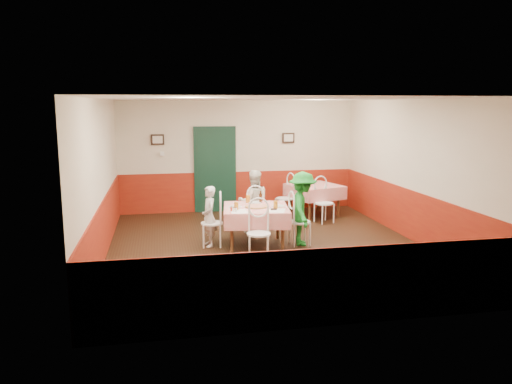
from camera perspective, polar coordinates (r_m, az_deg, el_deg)
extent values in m
plane|color=black|center=(9.60, 1.27, -6.35)|extent=(7.00, 7.00, 0.00)
plane|color=white|center=(9.21, 1.34, 10.61)|extent=(7.00, 7.00, 0.00)
cube|color=beige|center=(12.72, -2.05, 4.12)|extent=(6.00, 0.10, 2.80)
cube|color=beige|center=(5.98, 8.45, -2.68)|extent=(6.00, 0.10, 2.80)
cube|color=beige|center=(9.15, -17.38, 1.37)|extent=(0.10, 7.00, 2.80)
cube|color=beige|center=(10.36, 17.76, 2.30)|extent=(0.10, 7.00, 2.80)
cube|color=maroon|center=(12.83, -2.02, 0.11)|extent=(6.00, 0.03, 1.00)
cube|color=maroon|center=(6.25, 8.19, -10.72)|extent=(6.00, 0.03, 1.00)
cube|color=maroon|center=(9.32, -17.00, -4.11)|extent=(0.03, 7.00, 1.00)
cube|color=maroon|center=(10.50, 17.43, -2.57)|extent=(0.03, 7.00, 1.00)
cube|color=black|center=(12.63, -4.70, 2.45)|extent=(0.96, 0.06, 2.10)
cube|color=black|center=(12.48, -11.19, 5.90)|extent=(0.32, 0.03, 0.26)
cube|color=black|center=(12.90, 3.72, 6.19)|extent=(0.32, 0.03, 0.26)
cube|color=white|center=(12.51, -10.67, 4.31)|extent=(0.10, 0.03, 0.10)
cube|color=red|center=(9.65, 0.00, -3.95)|extent=(1.37, 1.37, 0.77)
cube|color=red|center=(12.31, 6.68, -0.97)|extent=(1.40, 1.40, 0.77)
cylinder|color=#B74723|center=(9.54, 0.03, -1.66)|extent=(0.48, 0.48, 0.03)
cylinder|color=white|center=(9.55, -2.36, -1.70)|extent=(0.28, 0.28, 0.01)
cylinder|color=white|center=(9.63, 2.55, -1.60)|extent=(0.28, 0.28, 0.01)
cylinder|color=white|center=(9.96, -0.13, -1.20)|extent=(0.28, 0.28, 0.01)
cylinder|color=#BF7219|center=(9.30, -2.27, -1.60)|extent=(0.09, 0.09, 0.15)
cylinder|color=#BF7219|center=(9.38, 2.25, -1.48)|extent=(0.09, 0.09, 0.15)
cylinder|color=#BF7219|center=(9.96, -0.93, -0.79)|extent=(0.09, 0.09, 0.16)
cylinder|color=#381C0A|center=(9.97, 0.53, -0.60)|extent=(0.07, 0.07, 0.22)
cylinder|color=silver|center=(9.14, -2.58, -1.99)|extent=(0.04, 0.04, 0.09)
cylinder|color=silver|center=(9.12, -2.30, -2.01)|extent=(0.04, 0.04, 0.09)
cylinder|color=#B23319|center=(9.18, -2.84, -1.93)|extent=(0.04, 0.04, 0.09)
cube|color=white|center=(9.17, -1.98, -2.22)|extent=(0.30, 0.40, 0.00)
cube|color=white|center=(9.24, 2.40, -2.13)|extent=(0.42, 0.48, 0.00)
cube|color=black|center=(9.31, 2.04, -1.98)|extent=(0.12, 0.10, 0.02)
imported|color=gray|center=(9.60, -5.38, -2.79)|extent=(0.32, 0.45, 1.17)
imported|color=gray|center=(10.46, -0.27, -1.16)|extent=(0.68, 0.55, 1.35)
imported|color=gray|center=(9.67, 5.34, -1.90)|extent=(0.71, 1.01, 1.43)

